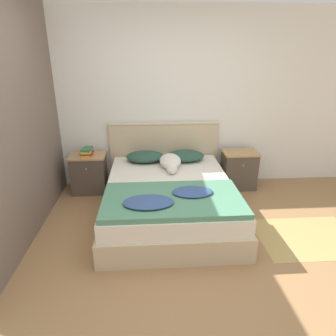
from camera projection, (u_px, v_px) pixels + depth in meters
ground_plane at (176, 271)px, 2.83m from camera, size 16.00×16.00×0.00m
wall_back at (163, 101)px, 4.35m from camera, size 9.00×0.06×2.55m
wall_side_left at (26, 117)px, 3.25m from camera, size 0.06×3.10×2.55m
bed at (169, 199)px, 3.72m from camera, size 1.55×2.00×0.47m
headboard at (164, 152)px, 4.56m from camera, size 1.63×0.06×0.98m
nightstand_left at (89, 173)px, 4.36m from camera, size 0.50×0.39×0.57m
nightstand_right at (239, 169)px, 4.51m from camera, size 0.50×0.39×0.57m
pillow_left at (145, 157)px, 4.29m from camera, size 0.54×0.39×0.14m
pillow_right at (185, 156)px, 4.32m from camera, size 0.54×0.39×0.14m
quilt at (172, 199)px, 3.11m from camera, size 1.46×0.83×0.10m
dog at (171, 162)px, 4.05m from camera, size 0.29×0.66×0.17m
book_stack at (87, 152)px, 4.23m from camera, size 0.17×0.25×0.11m
rug at (308, 237)px, 3.34m from camera, size 1.10×0.83×0.00m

